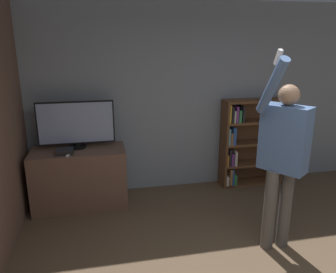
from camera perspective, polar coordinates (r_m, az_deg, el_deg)
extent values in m
cube|color=gray|center=(4.81, 3.03, 6.69)|extent=(6.45, 0.06, 2.70)
cube|color=brown|center=(4.55, -15.08, -7.01)|extent=(1.20, 0.57, 0.79)
cylinder|color=black|center=(4.50, -15.40, -1.71)|extent=(0.22, 0.22, 0.03)
cylinder|color=black|center=(4.49, -15.44, -1.23)|extent=(0.06, 0.06, 0.05)
cube|color=black|center=(4.41, -15.72, 2.34)|extent=(0.98, 0.04, 0.56)
cube|color=#8C9EC6|center=(4.39, -15.73, 2.27)|extent=(0.94, 0.01, 0.53)
cube|color=black|center=(4.32, -17.53, -2.47)|extent=(0.21, 0.21, 0.06)
cube|color=white|center=(4.23, -16.91, -3.03)|extent=(0.06, 0.14, 0.02)
cube|color=brown|center=(4.97, 9.71, -1.37)|extent=(0.04, 0.28, 1.33)
cube|color=brown|center=(5.37, 18.91, -0.70)|extent=(0.04, 0.28, 1.33)
cube|color=brown|center=(5.27, 13.85, -0.61)|extent=(0.96, 0.01, 1.33)
cube|color=brown|center=(5.37, 14.01, -7.62)|extent=(0.89, 0.28, 0.04)
cube|color=brown|center=(5.26, 14.24, -4.48)|extent=(0.89, 0.28, 0.04)
cube|color=brown|center=(5.15, 14.49, -1.03)|extent=(0.89, 0.28, 0.04)
cube|color=brown|center=(5.07, 14.75, 2.56)|extent=(0.89, 0.28, 0.04)
cube|color=brown|center=(5.01, 15.00, 6.05)|extent=(0.89, 0.28, 0.04)
cube|color=beige|center=(5.16, 9.89, -7.37)|extent=(0.04, 0.24, 0.17)
cube|color=#99663D|center=(5.15, 10.52, -6.83)|extent=(0.04, 0.22, 0.27)
cube|color=#2D569E|center=(5.16, 10.90, -6.82)|extent=(0.02, 0.22, 0.26)
cube|color=#338447|center=(5.21, 11.22, -7.18)|extent=(0.04, 0.24, 0.17)
cube|color=orange|center=(5.02, 10.06, -3.94)|extent=(0.02, 0.20, 0.18)
cube|color=#232328|center=(5.03, 10.40, -3.42)|extent=(0.03, 0.22, 0.26)
cube|color=#7A3889|center=(5.06, 10.76, -3.74)|extent=(0.03, 0.25, 0.18)
cube|color=beige|center=(5.08, 11.27, -3.44)|extent=(0.04, 0.26, 0.23)
cube|color=#5B8E99|center=(4.91, 10.29, 0.11)|extent=(0.03, 0.21, 0.25)
cube|color=#99663D|center=(4.96, 10.56, -0.15)|extent=(0.03, 0.26, 0.18)
cube|color=#2D569E|center=(4.94, 11.12, 0.25)|extent=(0.04, 0.22, 0.26)
cube|color=gold|center=(4.84, 10.39, 4.01)|extent=(0.02, 0.23, 0.26)
cube|color=#232328|center=(4.85, 10.79, 3.87)|extent=(0.02, 0.22, 0.24)
cube|color=beige|center=(4.87, 11.16, 3.56)|extent=(0.02, 0.23, 0.18)
cube|color=#7A3889|center=(4.90, 11.49, 3.94)|extent=(0.03, 0.26, 0.24)
cube|color=#338447|center=(4.91, 12.00, 3.61)|extent=(0.04, 0.24, 0.18)
cube|color=#232328|center=(4.93, 12.51, 3.99)|extent=(0.03, 0.26, 0.24)
cylinder|color=#56514C|center=(3.68, 17.25, -12.11)|extent=(0.13, 0.13, 0.89)
cylinder|color=#56514C|center=(3.76, 19.71, -11.67)|extent=(0.13, 0.13, 0.89)
cube|color=#4C6B9E|center=(3.43, 19.63, -0.34)|extent=(0.44, 0.50, 0.66)
sphere|color=#9E7556|center=(3.34, 20.33, 6.80)|extent=(0.20, 0.20, 0.20)
cylinder|color=#4C6B9E|center=(3.58, 23.11, -0.30)|extent=(0.09, 0.09, 0.61)
cylinder|color=#4C6B9E|center=(3.10, 17.67, 8.31)|extent=(0.09, 0.42, 0.55)
cube|color=white|center=(3.02, 18.66, 12.96)|extent=(0.04, 0.09, 0.14)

